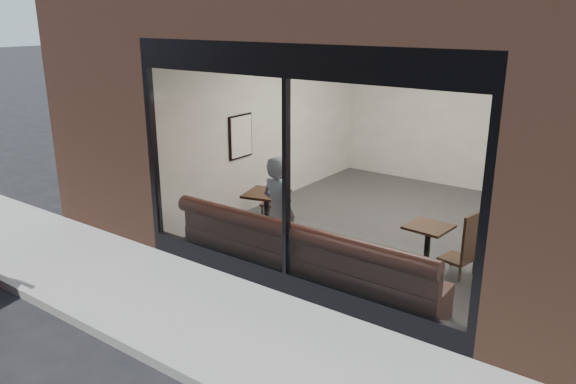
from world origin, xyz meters
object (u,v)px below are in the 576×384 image
Objects in this scene: cafe_chair_left at (275,203)px; banquette at (304,267)px; cafe_table_right at (429,227)px; cafe_chair_right at (456,259)px; cafe_table_left at (266,194)px; person at (279,213)px.

banquette is at bearing 122.40° from cafe_chair_left.
cafe_table_right is 1.45× the size of cafe_chair_right.
cafe_table_right is (1.28, 1.15, 0.52)m from banquette.
banquette is 1.82m from cafe_table_left.
cafe_chair_right is at bearing 42.09° from banquette.
banquette is 9.14× the size of cafe_chair_left.
banquette is 6.20× the size of cafe_table_left.
cafe_chair_left is (-1.91, 1.87, 0.01)m from banquette.
cafe_chair_right is (1.60, 1.45, 0.01)m from banquette.
person is (-0.56, 0.18, 0.61)m from banquette.
person is 2.25m from cafe_chair_left.
cafe_table_right reaches higher than cafe_chair_right.
cafe_chair_left is at bearing 119.11° from cafe_table_left.
cafe_chair_left is 3.54m from cafe_chair_right.
cafe_table_right is (2.71, 0.15, 0.00)m from cafe_table_left.
banquette reaches higher than cafe_chair_left.
person is 2.58× the size of cafe_table_left.
cafe_table_left is (-0.87, 0.82, -0.09)m from person.
person is at bearing -43.41° from cafe_table_left.
banquette reaches higher than cafe_chair_right.
cafe_chair_right is at bearing 42.98° from cafe_table_right.
cafe_table_left is 1.15× the size of cafe_table_right.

